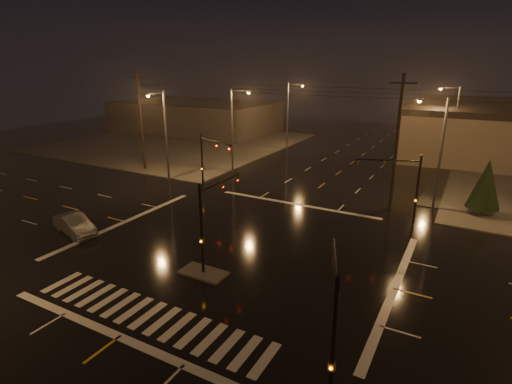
% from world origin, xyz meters
% --- Properties ---
extents(ground, '(140.00, 140.00, 0.00)m').
position_xyz_m(ground, '(0.00, 0.00, 0.00)').
color(ground, black).
rests_on(ground, ground).
extents(sidewalk_nw, '(36.00, 36.00, 0.12)m').
position_xyz_m(sidewalk_nw, '(-30.00, 30.00, 0.06)').
color(sidewalk_nw, '#43413C').
rests_on(sidewalk_nw, ground).
extents(median_island, '(3.00, 1.60, 0.15)m').
position_xyz_m(median_island, '(0.00, -4.00, 0.07)').
color(median_island, '#43413C').
rests_on(median_island, ground).
extents(crosswalk, '(15.00, 2.60, 0.01)m').
position_xyz_m(crosswalk, '(0.00, -9.00, 0.01)').
color(crosswalk, beige).
rests_on(crosswalk, ground).
extents(stop_bar_near, '(16.00, 0.50, 0.01)m').
position_xyz_m(stop_bar_near, '(0.00, -11.00, 0.01)').
color(stop_bar_near, beige).
rests_on(stop_bar_near, ground).
extents(stop_bar_far, '(16.00, 0.50, 0.01)m').
position_xyz_m(stop_bar_far, '(0.00, 11.00, 0.01)').
color(stop_bar_far, beige).
rests_on(stop_bar_far, ground).
extents(commercial_block, '(30.00, 18.00, 5.60)m').
position_xyz_m(commercial_block, '(-35.00, 42.00, 2.80)').
color(commercial_block, '#413B39').
rests_on(commercial_block, ground).
extents(signal_mast_median, '(0.25, 4.59, 6.00)m').
position_xyz_m(signal_mast_median, '(0.00, -3.07, 3.75)').
color(signal_mast_median, black).
rests_on(signal_mast_median, ground).
extents(signal_mast_ne, '(4.84, 1.86, 6.00)m').
position_xyz_m(signal_mast_ne, '(9.50, 10.14, 3.79)').
color(signal_mast_ne, black).
rests_on(signal_mast_ne, ground).
extents(signal_mast_nw, '(4.84, 1.86, 6.00)m').
position_xyz_m(signal_mast_nw, '(-9.50, 10.14, 3.79)').
color(signal_mast_nw, black).
rests_on(signal_mast_nw, ground).
extents(signal_mast_se, '(1.55, 3.87, 6.00)m').
position_xyz_m(signal_mast_se, '(10.23, -9.75, 3.71)').
color(signal_mast_se, black).
rests_on(signal_mast_se, ground).
extents(streetlight_1, '(2.77, 0.32, 10.00)m').
position_xyz_m(streetlight_1, '(-11.18, 18.00, 5.80)').
color(streetlight_1, '#38383A').
rests_on(streetlight_1, ground).
extents(streetlight_2, '(2.77, 0.32, 10.00)m').
position_xyz_m(streetlight_2, '(-11.18, 34.00, 5.80)').
color(streetlight_2, '#38383A').
rests_on(streetlight_2, ground).
extents(streetlight_3, '(2.77, 0.32, 10.00)m').
position_xyz_m(streetlight_3, '(11.18, 16.00, 5.80)').
color(streetlight_3, '#38383A').
rests_on(streetlight_3, ground).
extents(streetlight_4, '(2.77, 0.32, 10.00)m').
position_xyz_m(streetlight_4, '(11.18, 36.00, 5.80)').
color(streetlight_4, '#38383A').
rests_on(streetlight_4, ground).
extents(streetlight_5, '(0.32, 2.77, 10.00)m').
position_xyz_m(streetlight_5, '(-16.00, 11.18, 5.80)').
color(streetlight_5, '#38383A').
rests_on(streetlight_5, ground).
extents(utility_pole_0, '(2.20, 0.32, 12.00)m').
position_xyz_m(utility_pole_0, '(-22.00, 14.00, 6.13)').
color(utility_pole_0, black).
rests_on(utility_pole_0, ground).
extents(utility_pole_1, '(2.20, 0.32, 12.00)m').
position_xyz_m(utility_pole_1, '(8.00, 14.00, 6.13)').
color(utility_pole_1, black).
rests_on(utility_pole_1, ground).
extents(conifer_0, '(2.74, 2.74, 4.99)m').
position_xyz_m(conifer_0, '(15.36, 16.31, 2.84)').
color(conifer_0, black).
rests_on(conifer_0, ground).
extents(car_crossing, '(4.87, 2.70, 1.52)m').
position_xyz_m(car_crossing, '(-12.59, -3.64, 0.76)').
color(car_crossing, '#585B60').
rests_on(car_crossing, ground).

